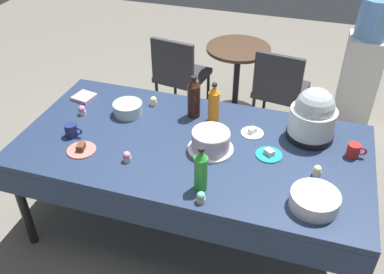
{
  "coord_description": "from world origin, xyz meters",
  "views": [
    {
      "loc": [
        0.64,
        -2.04,
        2.35
      ],
      "look_at": [
        0.0,
        0.0,
        0.8
      ],
      "focal_mm": 39.68,
      "sensor_mm": 36.0,
      "label": 1
    }
  ],
  "objects_px": {
    "frosted_layer_cake": "(211,141)",
    "dessert_plate_white": "(252,132)",
    "ceramic_snack_bowl": "(315,200)",
    "glass_salad_bowl": "(128,109)",
    "dessert_plate_coral": "(81,149)",
    "soda_bottle_orange_juice": "(214,104)",
    "water_cooler": "(361,70)",
    "dessert_plate_teal": "(269,154)",
    "cupcake_mint": "(153,101)",
    "round_cafe_table": "(237,69)",
    "slow_cooker": "(313,116)",
    "soda_bottle_lime_soda": "(201,170)",
    "coffee_mug_red": "(354,150)",
    "cupcake_cocoa": "(317,171)",
    "maroon_chair_right": "(280,87)",
    "soda_bottle_cola": "(194,98)",
    "cupcake_rose": "(201,197)",
    "coffee_mug_navy": "(72,130)",
    "cupcake_lemon": "(127,157)",
    "cupcake_berry": "(82,110)",
    "potluck_table": "(192,151)",
    "maroon_chair_left": "(179,72)"
  },
  "relations": [
    {
      "from": "dessert_plate_coral",
      "to": "coffee_mug_red",
      "type": "relative_size",
      "value": 1.53
    },
    {
      "from": "maroon_chair_right",
      "to": "cupcake_lemon",
      "type": "bearing_deg",
      "value": -113.11
    },
    {
      "from": "ceramic_snack_bowl",
      "to": "soda_bottle_orange_juice",
      "type": "distance_m",
      "value": 0.95
    },
    {
      "from": "cupcake_cocoa",
      "to": "cupcake_mint",
      "type": "distance_m",
      "value": 1.25
    },
    {
      "from": "slow_cooker",
      "to": "soda_bottle_lime_soda",
      "type": "distance_m",
      "value": 0.85
    },
    {
      "from": "soda_bottle_orange_juice",
      "to": "coffee_mug_red",
      "type": "height_order",
      "value": "soda_bottle_orange_juice"
    },
    {
      "from": "cupcake_cocoa",
      "to": "soda_bottle_lime_soda",
      "type": "height_order",
      "value": "soda_bottle_lime_soda"
    },
    {
      "from": "cupcake_cocoa",
      "to": "cupcake_lemon",
      "type": "height_order",
      "value": "same"
    },
    {
      "from": "glass_salad_bowl",
      "to": "dessert_plate_coral",
      "type": "bearing_deg",
      "value": -102.12
    },
    {
      "from": "dessert_plate_teal",
      "to": "water_cooler",
      "type": "bearing_deg",
      "value": 71.15
    },
    {
      "from": "ceramic_snack_bowl",
      "to": "round_cafe_table",
      "type": "bearing_deg",
      "value": 113.09
    },
    {
      "from": "cupcake_lemon",
      "to": "coffee_mug_navy",
      "type": "xyz_separation_m",
      "value": [
        -0.45,
        0.13,
        0.01
      ]
    },
    {
      "from": "cupcake_mint",
      "to": "coffee_mug_navy",
      "type": "bearing_deg",
      "value": -125.21
    },
    {
      "from": "dessert_plate_coral",
      "to": "cupcake_berry",
      "type": "xyz_separation_m",
      "value": [
        -0.2,
        0.37,
        0.02
      ]
    },
    {
      "from": "frosted_layer_cake",
      "to": "cupcake_rose",
      "type": "distance_m",
      "value": 0.46
    },
    {
      "from": "cupcake_rose",
      "to": "soda_bottle_lime_soda",
      "type": "height_order",
      "value": "soda_bottle_lime_soda"
    },
    {
      "from": "cupcake_cocoa",
      "to": "maroon_chair_right",
      "type": "distance_m",
      "value": 1.52
    },
    {
      "from": "maroon_chair_right",
      "to": "coffee_mug_red",
      "type": "bearing_deg",
      "value": -64.36
    },
    {
      "from": "ceramic_snack_bowl",
      "to": "coffee_mug_red",
      "type": "relative_size",
      "value": 2.21
    },
    {
      "from": "slow_cooker",
      "to": "cupcake_lemon",
      "type": "relative_size",
      "value": 5.18
    },
    {
      "from": "cupcake_mint",
      "to": "soda_bottle_cola",
      "type": "relative_size",
      "value": 0.22
    },
    {
      "from": "cupcake_rose",
      "to": "coffee_mug_navy",
      "type": "distance_m",
      "value": 1.02
    },
    {
      "from": "slow_cooker",
      "to": "cupcake_lemon",
      "type": "xyz_separation_m",
      "value": [
        -1.01,
        -0.58,
        -0.13
      ]
    },
    {
      "from": "ceramic_snack_bowl",
      "to": "dessert_plate_white",
      "type": "xyz_separation_m",
      "value": [
        -0.43,
        0.56,
        -0.03
      ]
    },
    {
      "from": "dessert_plate_teal",
      "to": "cupcake_mint",
      "type": "height_order",
      "value": "cupcake_mint"
    },
    {
      "from": "potluck_table",
      "to": "dessert_plate_coral",
      "type": "xyz_separation_m",
      "value": [
        -0.63,
        -0.27,
        0.07
      ]
    },
    {
      "from": "potluck_table",
      "to": "cupcake_berry",
      "type": "height_order",
      "value": "cupcake_berry"
    },
    {
      "from": "potluck_table",
      "to": "glass_salad_bowl",
      "type": "distance_m",
      "value": 0.57
    },
    {
      "from": "frosted_layer_cake",
      "to": "dessert_plate_white",
      "type": "bearing_deg",
      "value": 48.99
    },
    {
      "from": "cupcake_rose",
      "to": "round_cafe_table",
      "type": "bearing_deg",
      "value": 96.88
    },
    {
      "from": "soda_bottle_orange_juice",
      "to": "water_cooler",
      "type": "bearing_deg",
      "value": 55.18
    },
    {
      "from": "dessert_plate_white",
      "to": "coffee_mug_navy",
      "type": "bearing_deg",
      "value": -161.33
    },
    {
      "from": "dessert_plate_coral",
      "to": "maroon_chair_right",
      "type": "distance_m",
      "value": 1.95
    },
    {
      "from": "soda_bottle_orange_juice",
      "to": "maroon_chair_right",
      "type": "xyz_separation_m",
      "value": [
        0.33,
        1.08,
        -0.39
      ]
    },
    {
      "from": "ceramic_snack_bowl",
      "to": "maroon_chair_left",
      "type": "relative_size",
      "value": 0.3
    },
    {
      "from": "coffee_mug_navy",
      "to": "cupcake_mint",
      "type": "bearing_deg",
      "value": 54.79
    },
    {
      "from": "soda_bottle_cola",
      "to": "coffee_mug_navy",
      "type": "relative_size",
      "value": 2.51
    },
    {
      "from": "dessert_plate_coral",
      "to": "soda_bottle_orange_juice",
      "type": "distance_m",
      "value": 0.9
    },
    {
      "from": "dessert_plate_teal",
      "to": "cupcake_rose",
      "type": "relative_size",
      "value": 2.42
    },
    {
      "from": "maroon_chair_right",
      "to": "glass_salad_bowl",
      "type": "bearing_deg",
      "value": -127.97
    },
    {
      "from": "soda_bottle_lime_soda",
      "to": "coffee_mug_red",
      "type": "relative_size",
      "value": 2.39
    },
    {
      "from": "soda_bottle_lime_soda",
      "to": "dessert_plate_teal",
      "type": "bearing_deg",
      "value": 52.3
    },
    {
      "from": "cupcake_berry",
      "to": "glass_salad_bowl",
      "type": "bearing_deg",
      "value": 18.79
    },
    {
      "from": "coffee_mug_navy",
      "to": "water_cooler",
      "type": "height_order",
      "value": "water_cooler"
    },
    {
      "from": "potluck_table",
      "to": "dessert_plate_teal",
      "type": "bearing_deg",
      "value": 3.12
    },
    {
      "from": "round_cafe_table",
      "to": "frosted_layer_cake",
      "type": "bearing_deg",
      "value": -83.75
    },
    {
      "from": "slow_cooker",
      "to": "cupcake_cocoa",
      "type": "bearing_deg",
      "value": -78.89
    },
    {
      "from": "cupcake_lemon",
      "to": "round_cafe_table",
      "type": "bearing_deg",
      "value": 81.95
    },
    {
      "from": "ceramic_snack_bowl",
      "to": "soda_bottle_lime_soda",
      "type": "bearing_deg",
      "value": -175.96
    },
    {
      "from": "round_cafe_table",
      "to": "water_cooler",
      "type": "height_order",
      "value": "water_cooler"
    }
  ]
}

